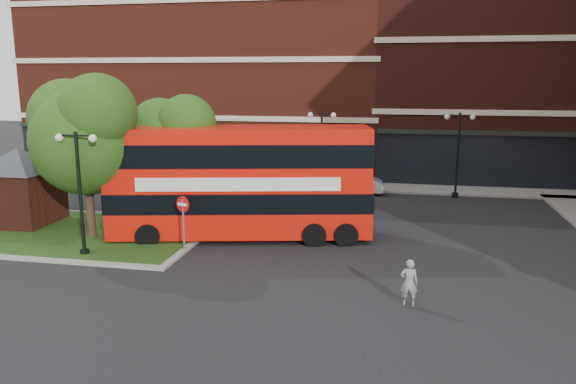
% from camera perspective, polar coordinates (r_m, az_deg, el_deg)
% --- Properties ---
extents(ground, '(120.00, 120.00, 0.00)m').
position_cam_1_polar(ground, '(21.52, -7.43, -7.60)').
color(ground, black).
rests_on(ground, ground).
extents(pavement_far, '(44.00, 3.00, 0.12)m').
position_cam_1_polar(pavement_far, '(36.99, 0.72, 0.81)').
color(pavement_far, slate).
rests_on(pavement_far, ground).
extents(terrace_far_left, '(26.00, 12.00, 14.00)m').
position_cam_1_polar(terrace_far_left, '(45.61, -7.61, 11.56)').
color(terrace_far_left, maroon).
rests_on(terrace_far_left, ground).
extents(terrace_far_right, '(18.00, 12.00, 16.00)m').
position_cam_1_polar(terrace_far_right, '(43.83, 21.44, 12.17)').
color(terrace_far_right, '#471911').
rests_on(terrace_far_right, ground).
extents(traffic_island, '(12.60, 7.60, 0.15)m').
position_cam_1_polar(traffic_island, '(27.51, -21.41, -3.87)').
color(traffic_island, gray).
rests_on(traffic_island, ground).
extents(kiosk, '(6.51, 6.51, 3.60)m').
position_cam_1_polar(kiosk, '(29.54, -25.61, 1.29)').
color(kiosk, '#471911').
rests_on(kiosk, traffic_island).
extents(tree_island_west, '(5.40, 4.71, 7.21)m').
position_cam_1_polar(tree_island_west, '(25.59, -20.05, 5.89)').
color(tree_island_west, '#2D2116').
rests_on(tree_island_west, ground).
extents(tree_island_east, '(4.46, 3.90, 6.29)m').
position_cam_1_polar(tree_island_east, '(26.48, -11.55, 5.34)').
color(tree_island_east, '#2D2116').
rests_on(tree_island_east, ground).
extents(lamp_island, '(1.72, 0.36, 5.00)m').
position_cam_1_polar(lamp_island, '(23.28, -20.40, 0.45)').
color(lamp_island, black).
rests_on(lamp_island, ground).
extents(lamp_far_left, '(1.72, 0.36, 5.00)m').
position_cam_1_polar(lamp_far_left, '(34.29, 3.41, 4.60)').
color(lamp_far_left, black).
rests_on(lamp_far_left, ground).
extents(lamp_far_right, '(1.72, 0.36, 5.00)m').
position_cam_1_polar(lamp_far_right, '(34.14, 16.87, 4.08)').
color(lamp_far_right, black).
rests_on(lamp_far_right, ground).
extents(bus, '(11.61, 4.93, 4.32)m').
position_cam_1_polar(bus, '(24.54, -4.88, 1.72)').
color(bus, red).
rests_on(bus, ground).
extents(woman, '(0.55, 0.37, 1.52)m').
position_cam_1_polar(woman, '(18.14, 12.20, -8.98)').
color(woman, gray).
rests_on(woman, ground).
extents(car_silver, '(3.90, 1.91, 1.28)m').
position_cam_1_polar(car_silver, '(35.31, -2.58, 1.23)').
color(car_silver, silver).
rests_on(car_silver, ground).
extents(car_white, '(4.40, 1.74, 1.43)m').
position_cam_1_polar(car_white, '(34.43, 6.11, 1.02)').
color(car_white, silver).
rests_on(car_white, ground).
extents(no_entry_sign, '(0.62, 0.28, 2.34)m').
position_cam_1_polar(no_entry_sign, '(23.01, -10.61, -2.08)').
color(no_entry_sign, slate).
rests_on(no_entry_sign, ground).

